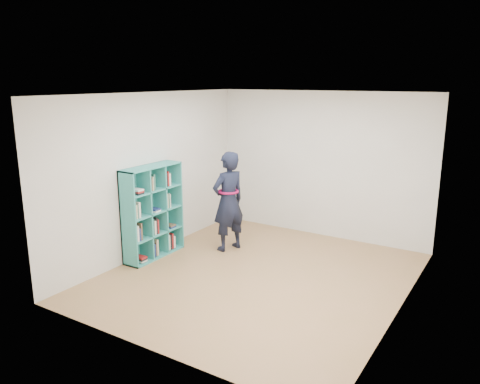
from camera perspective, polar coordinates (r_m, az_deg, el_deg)
The scene contains 9 objects.
floor at distance 6.92m, azimuth 2.16°, elevation -10.23°, with size 4.50×4.50×0.00m, color #9A7746.
ceiling at distance 6.33m, azimuth 2.37°, elevation 11.83°, with size 4.50×4.50×0.00m, color white.
wall_left at distance 7.66m, azimuth -10.85°, elevation 2.12°, with size 0.02×4.50×2.60m, color beige.
wall_right at distance 5.81m, azimuth 19.67°, elevation -2.12°, with size 0.02×4.50×2.60m, color beige.
wall_back at distance 8.49m, azimuth 9.81°, elevation 3.28°, with size 4.00×0.02×2.60m, color beige.
wall_front at distance 4.75m, azimuth -11.36°, elevation -5.03°, with size 4.00×0.02×2.60m, color beige.
bookshelf at distance 7.58m, azimuth -10.77°, elevation -2.54°, with size 0.32×1.11×1.48m.
person at distance 7.70m, azimuth -1.43°, elevation -1.14°, with size 0.58×0.71×1.66m.
smartphone at distance 7.84m, azimuth -1.47°, elevation -0.05°, with size 0.05×0.11×0.15m.
Camera 1 is at (3.12, -5.50, 2.80)m, focal length 35.00 mm.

